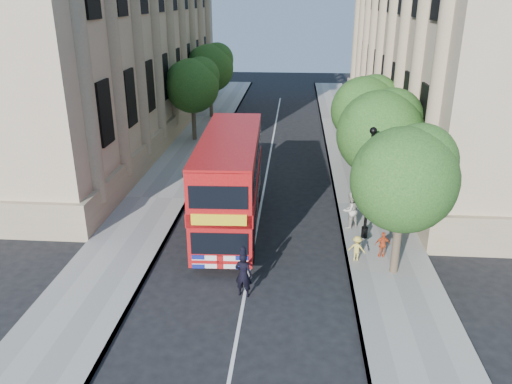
% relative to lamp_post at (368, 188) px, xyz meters
% --- Properties ---
extents(ground, '(120.00, 120.00, 0.00)m').
position_rel_lamp_post_xyz_m(ground, '(-5.00, -6.00, -2.51)').
color(ground, black).
rests_on(ground, ground).
extents(pavement_right, '(3.50, 80.00, 0.12)m').
position_rel_lamp_post_xyz_m(pavement_right, '(0.75, 4.00, -2.45)').
color(pavement_right, gray).
rests_on(pavement_right, ground).
extents(pavement_left, '(3.50, 80.00, 0.12)m').
position_rel_lamp_post_xyz_m(pavement_left, '(-10.75, 4.00, -2.45)').
color(pavement_left, gray).
rests_on(pavement_left, ground).
extents(building_right, '(12.00, 38.00, 18.00)m').
position_rel_lamp_post_xyz_m(building_right, '(8.80, 18.00, 6.49)').
color(building_right, tan).
rests_on(building_right, ground).
extents(building_left, '(12.00, 38.00, 18.00)m').
position_rel_lamp_post_xyz_m(building_left, '(-18.80, 18.00, 6.49)').
color(building_left, tan).
rests_on(building_left, ground).
extents(tree_right_near, '(4.00, 4.00, 6.08)m').
position_rel_lamp_post_xyz_m(tree_right_near, '(0.84, -2.97, 1.74)').
color(tree_right_near, '#473828').
rests_on(tree_right_near, ground).
extents(tree_right_mid, '(4.20, 4.20, 6.37)m').
position_rel_lamp_post_xyz_m(tree_right_mid, '(0.84, 3.03, 1.93)').
color(tree_right_mid, '#473828').
rests_on(tree_right_mid, ground).
extents(tree_right_far, '(4.00, 4.00, 6.15)m').
position_rel_lamp_post_xyz_m(tree_right_far, '(0.84, 9.03, 1.80)').
color(tree_right_far, '#473828').
rests_on(tree_right_far, ground).
extents(tree_left_far, '(4.00, 4.00, 6.30)m').
position_rel_lamp_post_xyz_m(tree_left_far, '(-10.96, 16.03, 1.93)').
color(tree_left_far, '#473828').
rests_on(tree_left_far, ground).
extents(tree_left_back, '(4.20, 4.20, 6.65)m').
position_rel_lamp_post_xyz_m(tree_left_back, '(-10.96, 24.03, 2.20)').
color(tree_left_back, '#473828').
rests_on(tree_left_back, ground).
extents(lamp_post, '(0.32, 0.32, 5.16)m').
position_rel_lamp_post_xyz_m(lamp_post, '(0.00, 0.00, 0.00)').
color(lamp_post, black).
rests_on(lamp_post, pavement_right).
extents(double_decker_bus, '(2.91, 9.68, 4.43)m').
position_rel_lamp_post_xyz_m(double_decker_bus, '(-6.24, 0.85, -0.06)').
color(double_decker_bus, '#A30B0C').
rests_on(double_decker_bus, ground).
extents(box_van, '(2.00, 4.46, 2.51)m').
position_rel_lamp_post_xyz_m(box_van, '(-7.77, 7.56, -1.28)').
color(box_van, black).
rests_on(box_van, ground).
extents(police_constable, '(0.72, 0.55, 1.76)m').
position_rel_lamp_post_xyz_m(police_constable, '(-5.04, -5.00, -1.63)').
color(police_constable, black).
rests_on(police_constable, ground).
extents(woman_pedestrian, '(1.11, 1.07, 1.79)m').
position_rel_lamp_post_xyz_m(woman_pedestrian, '(-0.60, 1.01, -1.49)').
color(woman_pedestrian, beige).
rests_on(woman_pedestrian, pavement_right).
extents(child_a, '(0.70, 0.35, 1.15)m').
position_rel_lamp_post_xyz_m(child_a, '(0.51, -1.81, -1.82)').
color(child_a, '#D15024').
rests_on(child_a, pavement_right).
extents(child_b, '(0.80, 0.60, 1.11)m').
position_rel_lamp_post_xyz_m(child_b, '(-0.60, -2.19, -1.84)').
color(child_b, gold).
rests_on(child_b, pavement_right).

